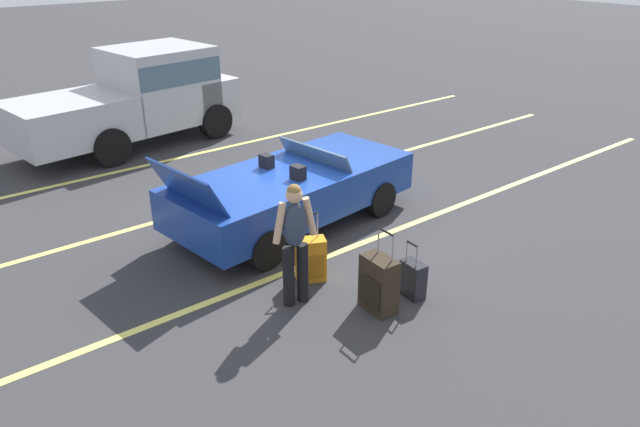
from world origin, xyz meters
The scene contains 10 objects.
ground_plane centered at (0.00, 0.00, 0.00)m, with size 80.00×80.00×0.00m, color #333335.
lot_line_near centered at (0.00, -1.25, 0.00)m, with size 18.00×0.12×0.01m, color #EAE066.
lot_line_mid centered at (0.00, 1.45, 0.00)m, with size 18.00×0.12×0.01m, color #EAE066.
lot_line_far centered at (0.00, 4.15, 0.00)m, with size 18.00×0.12×0.01m, color #EAE066.
convertible_car centered at (0.20, 0.02, 0.59)m, with size 4.37×2.24×1.51m.
suitcase_large_black centered at (-0.64, -2.73, 0.37)m, with size 0.32×0.49×1.09m.
suitcase_medium_bright centered at (-0.86, -1.62, 0.31)m, with size 0.46×0.39×0.98m.
suitcase_small_carryon centered at (-0.07, -2.78, 0.25)m, with size 0.23×0.36×0.80m.
traveler_person centered at (-1.35, -1.95, 0.93)m, with size 0.61×0.27×1.65m.
parked_pickup_truck_near centered at (-0.08, 5.66, 1.11)m, with size 5.21×2.60×2.10m.
Camera 1 is at (-5.17, -7.29, 4.30)m, focal length 33.46 mm.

